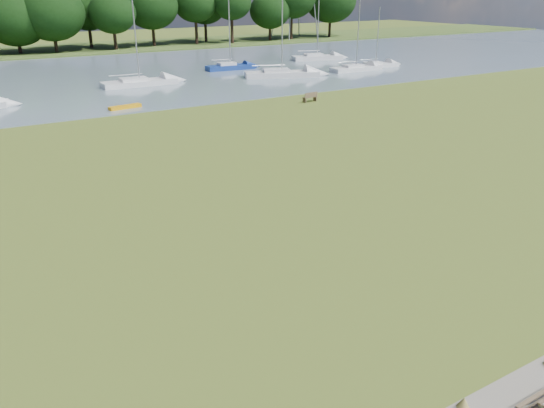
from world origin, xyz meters
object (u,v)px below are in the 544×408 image
sailboat_8 (139,81)px  sailboat_5 (375,64)px  riverbank_bench (310,97)px  kayak (125,107)px  sailboat_6 (281,72)px  sailboat_0 (317,56)px  sailboat_4 (230,65)px  sailboat_7 (356,67)px

sailboat_8 → sailboat_5: bearing=-4.2°
riverbank_bench → kayak: (-14.46, 5.27, -0.24)m
riverbank_bench → kayak: bearing=154.0°
riverbank_bench → sailboat_6: 13.74m
sailboat_0 → sailboat_5: (1.90, -9.70, -0.11)m
sailboat_4 → sailboat_7: bearing=-31.4°
sailboat_6 → riverbank_bench: bearing=-90.0°
kayak → sailboat_5: size_ratio=0.38×
sailboat_0 → sailboat_7: bearing=-86.4°
sailboat_4 → sailboat_6: sailboat_6 is taller
kayak → sailboat_0: sailboat_0 is taller
sailboat_0 → sailboat_7: 10.84m
sailboat_0 → sailboat_8: (-26.92, -7.60, -0.04)m
sailboat_0 → riverbank_bench: bearing=-112.3°
sailboat_5 → sailboat_8: sailboat_8 is taller
riverbank_bench → sailboat_0: 28.40m
riverbank_bench → sailboat_7: 19.24m
sailboat_4 → sailboat_5: (16.12, -7.33, -0.11)m
riverbank_bench → sailboat_6: sailboat_6 is taller
sailboat_0 → sailboat_8: bearing=-150.3°
sailboat_5 → sailboat_6: size_ratio=0.75×
sailboat_6 → kayak: bearing=-137.6°
sailboat_6 → sailboat_7: 9.91m
sailboat_0 → sailboat_8: size_ratio=1.01×
sailboat_7 → riverbank_bench: bearing=-139.4°
kayak → sailboat_8: (4.35, 10.03, 0.35)m
sailboat_7 → sailboat_0: bearing=80.8°
riverbank_bench → sailboat_5: bearing=29.2°
sailboat_5 → sailboat_8: size_ratio=0.74×
sailboat_4 → sailboat_5: 17.71m
riverbank_bench → sailboat_6: size_ratio=0.15×
riverbank_bench → sailboat_8: 18.34m
sailboat_5 → sailboat_8: bearing=177.3°
kayak → sailboat_0: size_ratio=0.28×
sailboat_7 → sailboat_8: size_ratio=1.01×
riverbank_bench → sailboat_5: size_ratio=0.20×
riverbank_bench → kayak: riverbank_bench is taller
sailboat_4 → kayak: bearing=-135.5°
kayak → sailboat_4: sailboat_4 is taller
sailboat_6 → sailboat_4: bearing=128.2°
riverbank_bench → sailboat_6: (4.96, 12.81, 0.14)m
riverbank_bench → sailboat_7: bearing=33.5°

